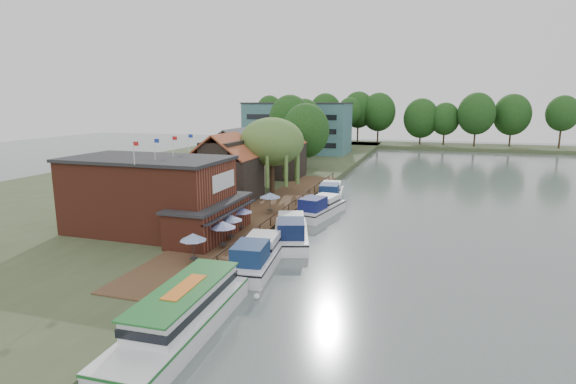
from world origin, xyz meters
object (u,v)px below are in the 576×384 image
(pub, at_px, (167,196))
(cottage_a, at_px, (225,167))
(willow, at_px, (272,157))
(cruiser_0, at_px, (257,252))
(umbrella_2, at_px, (230,227))
(swan, at_px, (257,296))
(cruiser_2, at_px, (320,205))
(cottage_c, at_px, (281,152))
(umbrella_4, at_px, (270,203))
(tour_boat, at_px, (180,313))
(umbrella_1, at_px, (223,235))
(cruiser_3, at_px, (330,191))
(cruiser_1, at_px, (291,228))
(cottage_b, at_px, (236,157))
(umbrella_0, at_px, (194,248))
(umbrella_3, at_px, (241,219))
(hotel_block, at_px, (298,128))

(pub, relative_size, cottage_a, 2.33)
(willow, bearing_deg, cruiser_0, -73.18)
(umbrella_2, bearing_deg, swan, -55.39)
(cruiser_2, height_order, swan, cruiser_2)
(cottage_c, bearing_deg, swan, -73.50)
(umbrella_4, xyz_separation_m, cruiser_2, (4.59, 4.79, -0.99))
(tour_boat, bearing_deg, cottage_c, 99.77)
(umbrella_1, xyz_separation_m, cruiser_3, (3.60, 26.36, -0.96))
(cruiser_1, bearing_deg, pub, -178.49)
(pub, distance_m, cottage_b, 25.33)
(pub, relative_size, umbrella_4, 8.21)
(cottage_c, bearing_deg, umbrella_1, -78.91)
(umbrella_0, distance_m, umbrella_4, 16.70)
(umbrella_3, xyz_separation_m, swan, (6.31, -11.76, -2.07))
(umbrella_1, xyz_separation_m, swan, (5.58, -6.33, -2.07))
(pub, height_order, swan, pub)
(pub, relative_size, umbrella_3, 8.42)
(cruiser_0, xyz_separation_m, tour_boat, (-0.14, -11.75, 0.09))
(cruiser_2, bearing_deg, umbrella_4, -123.36)
(cottage_a, bearing_deg, willow, 48.01)
(cottage_b, relative_size, umbrella_0, 4.04)
(pub, xyz_separation_m, umbrella_3, (6.51, 2.48, -2.36))
(pub, height_order, willow, willow)
(pub, height_order, cottage_b, cottage_b)
(cottage_c, bearing_deg, cruiser_0, -74.21)
(cottage_b, height_order, umbrella_2, cottage_b)
(cruiser_0, height_order, tour_boat, tour_boat)
(umbrella_1, relative_size, cruiser_1, 0.22)
(tour_boat, bearing_deg, cottage_a, 108.53)
(pub, height_order, cottage_c, cottage_c)
(tour_boat, xyz_separation_m, swan, (2.36, 5.98, -1.20))
(cruiser_2, bearing_deg, hotel_block, 119.55)
(hotel_block, bearing_deg, umbrella_3, -78.04)
(hotel_block, distance_m, umbrella_2, 73.28)
(hotel_block, distance_m, cottage_c, 37.90)
(cottage_b, distance_m, cruiser_2, 19.07)
(cottage_b, height_order, umbrella_0, cottage_b)
(willow, relative_size, umbrella_2, 4.39)
(willow, bearing_deg, cruiser_1, -64.48)
(cottage_c, relative_size, umbrella_4, 3.49)
(pub, bearing_deg, umbrella_0, -45.98)
(cottage_a, distance_m, umbrella_1, 19.98)
(cottage_a, relative_size, tour_boat, 0.66)
(umbrella_3, height_order, tour_boat, umbrella_3)
(pub, xyz_separation_m, cruiser_3, (10.84, 23.40, -3.32))
(cruiser_1, bearing_deg, cottage_a, 120.17)
(pub, distance_m, tour_boat, 18.79)
(umbrella_4, distance_m, swan, 20.11)
(cottage_b, xyz_separation_m, cruiser_3, (14.84, -1.60, -3.92))
(hotel_block, height_order, umbrella_1, hotel_block)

